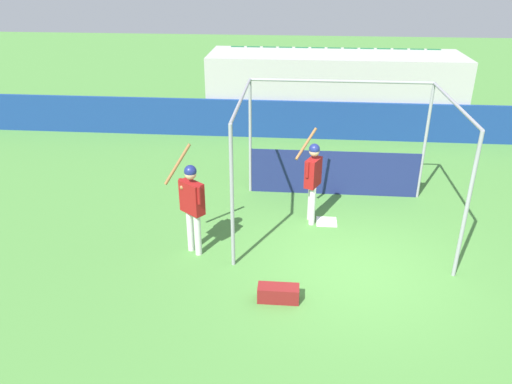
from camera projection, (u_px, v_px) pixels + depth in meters
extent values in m
plane|color=#477F38|center=(353.00, 268.00, 9.34)|extent=(60.00, 60.00, 0.00)
cube|color=navy|center=(334.00, 121.00, 15.66)|extent=(24.00, 0.12, 1.20)
cube|color=#9E9E99|center=(333.00, 91.00, 16.53)|extent=(8.15, 2.40, 2.45)
cube|color=#195B33|center=(231.00, 94.00, 16.06)|extent=(0.45, 0.40, 0.10)
cube|color=#195B33|center=(232.00, 86.00, 16.12)|extent=(0.45, 0.06, 0.40)
cube|color=#195B33|center=(248.00, 95.00, 16.02)|extent=(0.45, 0.40, 0.10)
cube|color=#195B33|center=(249.00, 86.00, 16.08)|extent=(0.45, 0.06, 0.40)
cube|color=#195B33|center=(265.00, 95.00, 15.97)|extent=(0.45, 0.40, 0.10)
cube|color=#195B33|center=(266.00, 87.00, 16.03)|extent=(0.45, 0.06, 0.40)
cube|color=#195B33|center=(283.00, 96.00, 15.93)|extent=(0.45, 0.40, 0.10)
cube|color=#195B33|center=(283.00, 87.00, 15.99)|extent=(0.45, 0.06, 0.40)
cube|color=#195B33|center=(300.00, 96.00, 15.88)|extent=(0.45, 0.40, 0.10)
cube|color=#195B33|center=(300.00, 87.00, 15.95)|extent=(0.45, 0.06, 0.40)
cube|color=#195B33|center=(317.00, 96.00, 15.84)|extent=(0.45, 0.40, 0.10)
cube|color=#195B33|center=(317.00, 88.00, 15.90)|extent=(0.45, 0.06, 0.40)
cube|color=#195B33|center=(335.00, 97.00, 15.80)|extent=(0.45, 0.40, 0.10)
cube|color=#195B33|center=(335.00, 88.00, 15.86)|extent=(0.45, 0.06, 0.40)
cube|color=#195B33|center=(352.00, 97.00, 15.75)|extent=(0.45, 0.40, 0.10)
cube|color=#195B33|center=(352.00, 89.00, 15.82)|extent=(0.45, 0.06, 0.40)
cube|color=#195B33|center=(370.00, 97.00, 15.71)|extent=(0.45, 0.40, 0.10)
cube|color=#195B33|center=(370.00, 89.00, 15.77)|extent=(0.45, 0.06, 0.40)
cube|color=#195B33|center=(388.00, 98.00, 15.67)|extent=(0.45, 0.40, 0.10)
cube|color=#195B33|center=(387.00, 89.00, 15.73)|extent=(0.45, 0.06, 0.40)
cube|color=#195B33|center=(405.00, 98.00, 15.62)|extent=(0.45, 0.40, 0.10)
cube|color=#195B33|center=(405.00, 90.00, 15.69)|extent=(0.45, 0.06, 0.40)
cube|color=#195B33|center=(423.00, 99.00, 15.58)|extent=(0.45, 0.40, 0.10)
cube|color=#195B33|center=(423.00, 90.00, 15.64)|extent=(0.45, 0.06, 0.40)
cube|color=#195B33|center=(441.00, 99.00, 15.54)|extent=(0.45, 0.40, 0.10)
cube|color=#195B33|center=(441.00, 90.00, 15.60)|extent=(0.45, 0.06, 0.40)
cube|color=#195B33|center=(234.00, 77.00, 16.61)|extent=(0.45, 0.40, 0.10)
cube|color=#195B33|center=(235.00, 68.00, 16.67)|extent=(0.45, 0.06, 0.40)
cube|color=#195B33|center=(251.00, 77.00, 16.56)|extent=(0.45, 0.40, 0.10)
cube|color=#195B33|center=(251.00, 69.00, 16.63)|extent=(0.45, 0.06, 0.40)
cube|color=#195B33|center=(267.00, 77.00, 16.52)|extent=(0.45, 0.40, 0.10)
cube|color=#195B33|center=(268.00, 69.00, 16.58)|extent=(0.45, 0.06, 0.40)
cube|color=#195B33|center=(284.00, 77.00, 16.48)|extent=(0.45, 0.40, 0.10)
cube|color=#195B33|center=(284.00, 69.00, 16.54)|extent=(0.45, 0.06, 0.40)
cube|color=#195B33|center=(301.00, 78.00, 16.43)|extent=(0.45, 0.40, 0.10)
cube|color=#195B33|center=(301.00, 70.00, 16.50)|extent=(0.45, 0.06, 0.40)
cube|color=#195B33|center=(317.00, 78.00, 16.39)|extent=(0.45, 0.40, 0.10)
cube|color=#195B33|center=(318.00, 70.00, 16.45)|extent=(0.45, 0.06, 0.40)
cube|color=#195B33|center=(334.00, 78.00, 16.35)|extent=(0.45, 0.40, 0.10)
cube|color=#195B33|center=(334.00, 70.00, 16.41)|extent=(0.45, 0.06, 0.40)
cube|color=#195B33|center=(351.00, 79.00, 16.30)|extent=(0.45, 0.40, 0.10)
cube|color=#195B33|center=(351.00, 71.00, 16.36)|extent=(0.45, 0.06, 0.40)
cube|color=#195B33|center=(368.00, 79.00, 16.26)|extent=(0.45, 0.40, 0.10)
cube|color=#195B33|center=(368.00, 71.00, 16.32)|extent=(0.45, 0.06, 0.40)
cube|color=#195B33|center=(385.00, 79.00, 16.21)|extent=(0.45, 0.40, 0.10)
cube|color=#195B33|center=(385.00, 71.00, 16.28)|extent=(0.45, 0.06, 0.40)
cube|color=#195B33|center=(402.00, 80.00, 16.17)|extent=(0.45, 0.40, 0.10)
cube|color=#195B33|center=(402.00, 72.00, 16.23)|extent=(0.45, 0.06, 0.40)
cube|color=#195B33|center=(420.00, 80.00, 16.13)|extent=(0.45, 0.40, 0.10)
cube|color=#195B33|center=(420.00, 72.00, 16.19)|extent=(0.45, 0.06, 0.40)
cube|color=#195B33|center=(437.00, 80.00, 16.08)|extent=(0.45, 0.40, 0.10)
cube|color=#195B33|center=(437.00, 72.00, 16.15)|extent=(0.45, 0.06, 0.40)
cube|color=#195B33|center=(237.00, 60.00, 17.15)|extent=(0.45, 0.40, 0.10)
cube|color=#195B33|center=(238.00, 52.00, 17.22)|extent=(0.45, 0.06, 0.40)
cube|color=#195B33|center=(253.00, 60.00, 17.11)|extent=(0.45, 0.40, 0.10)
cube|color=#195B33|center=(253.00, 52.00, 17.17)|extent=(0.45, 0.06, 0.40)
cube|color=#195B33|center=(269.00, 60.00, 17.07)|extent=(0.45, 0.40, 0.10)
cube|color=#195B33|center=(269.00, 53.00, 17.13)|extent=(0.45, 0.06, 0.40)
cube|color=#195B33|center=(285.00, 61.00, 17.02)|extent=(0.45, 0.40, 0.10)
cube|color=#195B33|center=(285.00, 53.00, 17.09)|extent=(0.45, 0.06, 0.40)
cube|color=#195B33|center=(301.00, 61.00, 16.98)|extent=(0.45, 0.40, 0.10)
cube|color=#195B33|center=(301.00, 53.00, 17.04)|extent=(0.45, 0.06, 0.40)
cube|color=#195B33|center=(317.00, 61.00, 16.94)|extent=(0.45, 0.40, 0.10)
cube|color=#195B33|center=(318.00, 53.00, 17.00)|extent=(0.45, 0.06, 0.40)
cube|color=#195B33|center=(334.00, 61.00, 16.89)|extent=(0.45, 0.40, 0.10)
cube|color=#195B33|center=(334.00, 54.00, 16.96)|extent=(0.45, 0.06, 0.40)
cube|color=#195B33|center=(350.00, 62.00, 16.85)|extent=(0.45, 0.40, 0.10)
cube|color=#195B33|center=(350.00, 54.00, 16.91)|extent=(0.45, 0.06, 0.40)
cube|color=#195B33|center=(367.00, 62.00, 16.81)|extent=(0.45, 0.40, 0.10)
cube|color=#195B33|center=(367.00, 54.00, 16.87)|extent=(0.45, 0.06, 0.40)
cube|color=#195B33|center=(383.00, 62.00, 16.76)|extent=(0.45, 0.40, 0.10)
cube|color=#195B33|center=(383.00, 54.00, 16.83)|extent=(0.45, 0.06, 0.40)
cube|color=#195B33|center=(400.00, 63.00, 16.72)|extent=(0.45, 0.40, 0.10)
cube|color=#195B33|center=(400.00, 55.00, 16.78)|extent=(0.45, 0.06, 0.40)
cube|color=#195B33|center=(416.00, 63.00, 16.68)|extent=(0.45, 0.40, 0.10)
cube|color=#195B33|center=(416.00, 55.00, 16.74)|extent=(0.45, 0.06, 0.40)
cube|color=#195B33|center=(433.00, 63.00, 16.63)|extent=(0.45, 0.40, 0.10)
cube|color=#195B33|center=(433.00, 55.00, 16.69)|extent=(0.45, 0.06, 0.40)
cylinder|color=gray|center=(232.00, 199.00, 8.87)|extent=(0.07, 0.07, 2.77)
cylinder|color=gray|center=(467.00, 208.00, 8.54)|extent=(0.07, 0.07, 2.77)
cylinder|color=gray|center=(250.00, 138.00, 11.83)|extent=(0.07, 0.07, 2.77)
cylinder|color=gray|center=(425.00, 143.00, 11.51)|extent=(0.07, 0.07, 2.77)
cylinder|color=gray|center=(242.00, 98.00, 9.75)|extent=(0.06, 3.30, 0.06)
cylinder|color=gray|center=(455.00, 103.00, 9.43)|extent=(0.06, 3.30, 0.06)
cylinder|color=gray|center=(341.00, 81.00, 11.07)|extent=(4.06, 0.06, 0.06)
cube|color=navy|center=(334.00, 173.00, 12.01)|extent=(3.99, 0.03, 1.12)
cube|color=white|center=(327.00, 222.00, 10.95)|extent=(0.44, 0.44, 0.02)
cylinder|color=silver|center=(312.00, 206.00, 10.69)|extent=(0.17, 0.17, 0.87)
cylinder|color=silver|center=(311.00, 201.00, 10.90)|extent=(0.17, 0.17, 0.87)
cube|color=maroon|center=(313.00, 172.00, 10.48)|extent=(0.38, 0.49, 0.61)
sphere|color=tan|center=(314.00, 151.00, 10.27)|extent=(0.22, 0.22, 0.22)
sphere|color=navy|center=(314.00, 149.00, 10.25)|extent=(0.23, 0.23, 0.23)
cylinder|color=maroon|center=(307.00, 170.00, 10.26)|extent=(0.09, 0.09, 0.34)
cylinder|color=maroon|center=(316.00, 162.00, 10.62)|extent=(0.09, 0.09, 0.34)
cylinder|color=brown|center=(306.00, 144.00, 10.60)|extent=(0.47, 0.65, 0.55)
sphere|color=brown|center=(320.00, 158.00, 10.50)|extent=(0.08, 0.08, 0.08)
cylinder|color=silver|center=(198.00, 234.00, 9.60)|extent=(0.18, 0.18, 0.89)
cylinder|color=silver|center=(190.00, 230.00, 9.74)|extent=(0.18, 0.18, 0.89)
cube|color=maroon|center=(192.00, 197.00, 9.34)|extent=(0.53, 0.48, 0.63)
sphere|color=tan|center=(190.00, 174.00, 9.14)|extent=(0.22, 0.22, 0.22)
sphere|color=navy|center=(190.00, 171.00, 9.11)|extent=(0.23, 0.23, 0.23)
cylinder|color=maroon|center=(199.00, 195.00, 9.09)|extent=(0.10, 0.10, 0.34)
cylinder|color=maroon|center=(181.00, 187.00, 9.42)|extent=(0.10, 0.10, 0.34)
cylinder|color=brown|center=(177.00, 164.00, 9.35)|extent=(0.53, 0.30, 0.77)
sphere|color=brown|center=(182.00, 187.00, 9.29)|extent=(0.08, 0.08, 0.08)
cube|color=maroon|center=(278.00, 293.00, 8.42)|extent=(0.70, 0.28, 0.28)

